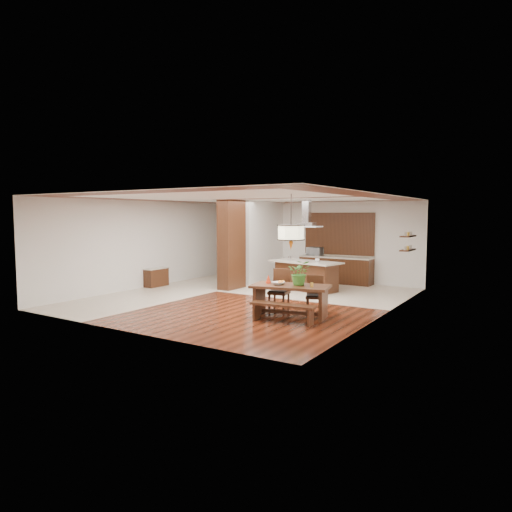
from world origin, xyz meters
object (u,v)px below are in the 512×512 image
Objects in this scene: dining_chair_left at (279,290)px; dining_chair_right at (314,295)px; kitchen_island at (306,275)px; island_cup at (317,260)px; dining_table at (291,293)px; dining_bench at (283,313)px; hallway_console at (156,277)px; microwave at (315,251)px; pendant_lantern at (291,222)px; foliage_plant at (300,273)px; range_hood at (307,213)px; fruit_bowl at (278,283)px.

dining_chair_left is 0.91m from dining_chair_right.
island_cup is (0.42, -0.08, 0.52)m from kitchen_island.
dining_table is 1.30× the size of dining_bench.
dining_bench is at bearing -65.78° from dining_chair_left.
hallway_console is 0.45× the size of dining_table.
hallway_console is 5.70m from microwave.
pendant_lantern is at bearing 102.45° from dining_bench.
kitchen_island is 2.18m from microwave.
hallway_console is at bearing 166.00° from foliage_plant.
hallway_console is 5.55m from dining_chair_left.
range_hood is (-0.81, 3.19, 1.94)m from dining_chair_left.
microwave is (-1.05, 2.07, 0.10)m from island_cup.
dining_bench is 5.06m from range_hood.
range_hood is at bearing 169.12° from island_cup.
range_hood reaches higher than kitchen_island.
range_hood is (-1.37, 3.64, 0.22)m from pendant_lantern.
dining_chair_right reaches higher than dining_table.
dining_bench is at bearing -51.85° from fruit_bowl.
island_cup is at bearing 1.05° from kitchen_island.
island_cup is at bearing -10.88° from range_hood.
range_hood is at bearing 98.21° from dining_chair_right.
pendant_lantern reaches higher than dining_chair_left.
dining_chair_left is at bearing 155.08° from foliage_plant.
dining_bench is 1.16× the size of pendant_lantern.
fruit_bowl is (-0.46, -0.21, -0.26)m from foliage_plant.
dining_table is 0.72m from dining_chair_left.
dining_bench is at bearing -75.49° from island_cup.
dining_chair_left is 1.87m from pendant_lantern.
pendant_lantern is at bearing -15.26° from hallway_console.
dining_bench is 2.81× the size of microwave.
range_hood is (-1.37, 3.64, 1.91)m from dining_table.
dining_chair_left is (-0.56, 0.44, -0.03)m from dining_table.
dining_bench is at bearing -20.35° from hallway_console.
island_cup is at bearing 104.88° from dining_table.
hallway_console is 6.39× the size of island_cup.
hallway_console is 5.44m from island_cup.
dining_table reaches higher than dining_bench.
dining_chair_left is at bearing -12.36° from hallway_console.
dining_chair_left is at bearing -64.38° from kitchen_island.
dining_chair_right is at bearing -66.48° from island_cup.
pendant_lantern is 6.08m from microwave.
dining_chair_right is at bearing -8.94° from hallway_console.
island_cup reaches higher than kitchen_island.
dining_table is 3.65× the size of microwave.
dining_chair_left reaches higher than hallway_console.
range_hood reaches higher than microwave.
hallway_console is 6.41m from foliage_plant.
range_hood is at bearing 109.46° from dining_bench.
range_hood is 6.54× the size of island_cup.
fruit_bowl is at bearing -17.04° from hallway_console.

